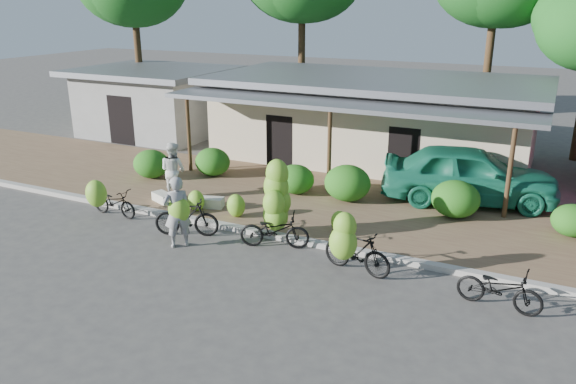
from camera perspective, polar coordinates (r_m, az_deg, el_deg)
name	(u,v)px	position (r m, az deg, el deg)	size (l,w,h in m)	color
ground	(236,267)	(13.96, -5.29, -7.61)	(100.00, 100.00, 0.00)	#484643
sidewalk	(316,202)	(18.05, 2.82, -1.06)	(60.00, 6.00, 0.12)	olive
curb	(273,235)	(15.51, -1.52, -4.42)	(60.00, 0.25, 0.15)	#A8A399
shop_main	(374,118)	(23.00, 8.71, 7.43)	(13.00, 8.50, 3.35)	#C3AE93
shop_grey	(155,100)	(28.24, -13.34, 9.04)	(7.00, 6.00, 3.15)	gray
hedge_0	(151,164)	(20.80, -13.73, 2.79)	(1.31, 1.18, 1.02)	#1B6216
hedge_1	(213,162)	(20.67, -7.67, 3.06)	(1.31, 1.18, 1.02)	#1B6216
hedge_2	(296,179)	(18.55, 0.78, 1.31)	(1.25, 1.13, 0.98)	#1B6216
hedge_3	(347,183)	(17.95, 6.06, 0.91)	(1.49, 1.34, 1.16)	#1B6216
hedge_4	(456,199)	(17.22, 16.66, -0.69)	(1.42, 1.28, 1.11)	#1B6216
hedge_5	(573,221)	(17.05, 26.99, -2.61)	(1.14, 1.03, 0.89)	#1B6216
bike_far_left	(110,200)	(17.58, -17.66, -0.79)	(1.67, 1.26, 1.31)	black
bike_left	(185,216)	(15.58, -10.41, -2.42)	(1.86, 1.42, 1.40)	black
bike_center	(276,212)	(14.89, -1.26, -2.01)	(1.95, 1.42, 2.27)	black
bike_right	(353,247)	(13.31, 6.61, -5.57)	(1.86, 1.34, 1.72)	black
bike_far_right	(500,288)	(12.79, 20.70, -9.14)	(1.83, 0.81, 0.93)	black
loose_banana_a	(196,201)	(17.25, -9.31, -0.88)	(0.53, 0.45, 0.66)	#81CB32
loose_banana_b	(236,206)	(16.63, -5.30, -1.38)	(0.56, 0.48, 0.70)	#81CB32
loose_banana_c	(339,221)	(15.59, 5.25, -2.99)	(0.48, 0.41, 0.60)	#81CB32
sack_near	(210,202)	(17.58, -7.97, -1.05)	(0.85, 0.40, 0.30)	silver
sack_far	(163,197)	(18.32, -12.61, -0.54)	(0.75, 0.38, 0.28)	silver
vendor	(177,212)	(14.94, -11.19, -2.01)	(0.71, 0.47, 1.95)	gray
bystander	(173,170)	(18.44, -11.59, 2.20)	(0.89, 0.69, 1.83)	silver
teal_van	(469,174)	(18.53, 17.91, 1.73)	(2.16, 5.36, 1.83)	#1B7B5B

